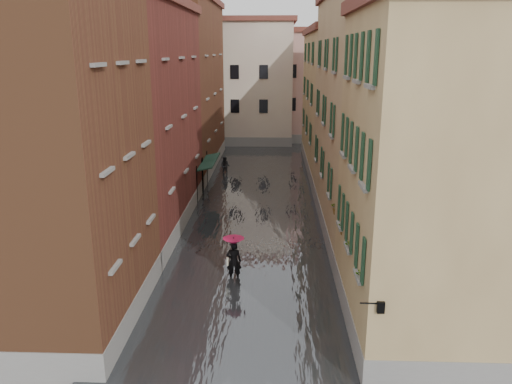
# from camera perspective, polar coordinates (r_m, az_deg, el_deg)

# --- Properties ---
(ground) EXTENTS (120.00, 120.00, 0.00)m
(ground) POSITION_cam_1_polar(r_m,az_deg,el_deg) (21.75, -1.32, -12.03)
(ground) COLOR slate
(ground) RESTS_ON ground
(floodwater) EXTENTS (10.00, 60.00, 0.20)m
(floodwater) POSITION_cam_1_polar(r_m,az_deg,el_deg) (33.74, 0.01, -1.47)
(floodwater) COLOR #3D4044
(floodwater) RESTS_ON ground
(building_left_near) EXTENTS (6.00, 8.00, 13.00)m
(building_left_near) POSITION_cam_1_polar(r_m,az_deg,el_deg) (19.39, -23.00, 3.67)
(building_left_near) COLOR brown
(building_left_near) RESTS_ON ground
(building_left_mid) EXTENTS (6.00, 14.00, 12.50)m
(building_left_mid) POSITION_cam_1_polar(r_m,az_deg,el_deg) (29.61, -14.09, 7.81)
(building_left_mid) COLOR maroon
(building_left_mid) RESTS_ON ground
(building_left_far) EXTENTS (6.00, 16.00, 14.00)m
(building_left_far) POSITION_cam_1_polar(r_m,az_deg,el_deg) (44.06, -8.75, 11.61)
(building_left_far) COLOR brown
(building_left_far) RESTS_ON ground
(building_right_near) EXTENTS (6.00, 8.00, 11.50)m
(building_right_near) POSITION_cam_1_polar(r_m,az_deg,el_deg) (18.65, 20.17, 1.15)
(building_right_near) COLOR #94784C
(building_right_near) RESTS_ON ground
(building_right_mid) EXTENTS (6.00, 14.00, 13.00)m
(building_right_mid) POSITION_cam_1_polar(r_m,az_deg,el_deg) (28.99, 13.81, 8.17)
(building_right_mid) COLOR tan
(building_right_mid) RESTS_ON ground
(building_right_far) EXTENTS (6.00, 16.00, 11.50)m
(building_right_far) POSITION_cam_1_polar(r_m,az_deg,el_deg) (43.78, 9.91, 9.89)
(building_right_far) COLOR #94784C
(building_right_far) RESTS_ON ground
(building_end_cream) EXTENTS (12.00, 9.00, 13.00)m
(building_end_cream) POSITION_cam_1_polar(r_m,az_deg,el_deg) (57.44, -2.08, 12.25)
(building_end_cream) COLOR beige
(building_end_cream) RESTS_ON ground
(building_end_pink) EXTENTS (10.00, 9.00, 12.00)m
(building_end_pink) POSITION_cam_1_polar(r_m,az_deg,el_deg) (59.51, 6.94, 11.80)
(building_end_pink) COLOR tan
(building_end_pink) RESTS_ON ground
(awning_near) EXTENTS (1.09, 2.80, 2.80)m
(awning_near) POSITION_cam_1_polar(r_m,az_deg,el_deg) (34.59, -5.70, 2.95)
(awning_near) COLOR #163325
(awning_near) RESTS_ON ground
(awning_far) EXTENTS (1.09, 2.77, 2.80)m
(awning_far) POSITION_cam_1_polar(r_m,az_deg,el_deg) (36.90, -5.21, 3.78)
(awning_far) COLOR #163325
(awning_far) RESTS_ON ground
(wall_lantern) EXTENTS (0.71, 0.22, 0.35)m
(wall_lantern) POSITION_cam_1_polar(r_m,az_deg,el_deg) (15.32, 13.97, -12.57)
(wall_lantern) COLOR black
(wall_lantern) RESTS_ON ground
(window_planters) EXTENTS (0.59, 8.06, 0.84)m
(window_planters) POSITION_cam_1_polar(r_m,az_deg,el_deg) (19.68, 10.55, -4.21)
(window_planters) COLOR #9A3832
(window_planters) RESTS_ON ground
(pedestrian_main) EXTENTS (0.99, 0.99, 2.06)m
(pedestrian_main) POSITION_cam_1_polar(r_m,az_deg,el_deg) (22.77, -2.57, -7.20)
(pedestrian_main) COLOR black
(pedestrian_main) RESTS_ON ground
(pedestrian_far) EXTENTS (0.90, 0.76, 1.63)m
(pedestrian_far) POSITION_cam_1_polar(r_m,az_deg,el_deg) (41.87, -3.54, 2.97)
(pedestrian_far) COLOR black
(pedestrian_far) RESTS_ON ground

